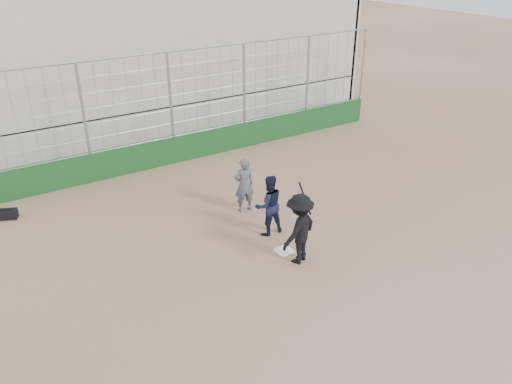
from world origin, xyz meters
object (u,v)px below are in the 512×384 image
catcher_crouched (269,215)px  umpire (244,188)px  batter_at_plate (299,229)px  equipment_bag (5,214)px

catcher_crouched → umpire: umpire is taller
umpire → batter_at_plate: bearing=94.8°
umpire → equipment_bag: 7.07m
catcher_crouched → umpire: size_ratio=0.78×
equipment_bag → catcher_crouched: bearing=-38.3°
batter_at_plate → equipment_bag: 8.75m
umpire → equipment_bag: bearing=-19.2°
catcher_crouched → equipment_bag: bearing=141.7°
equipment_bag → umpire: bearing=-28.0°
catcher_crouched → equipment_bag: 7.78m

